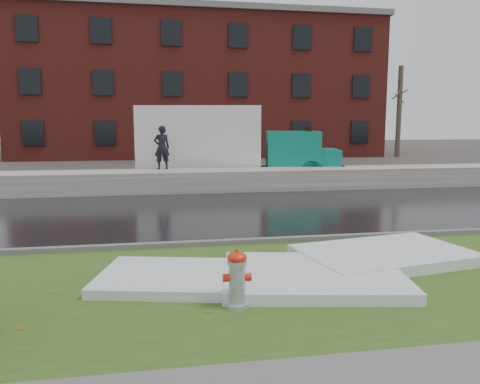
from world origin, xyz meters
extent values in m
plane|color=#47423D|center=(0.00, 0.00, 0.00)|extent=(120.00, 120.00, 0.00)
cube|color=#2D4E1A|center=(0.00, -1.25, 0.02)|extent=(60.00, 4.50, 0.04)
cube|color=black|center=(0.00, 4.50, 0.01)|extent=(60.00, 7.00, 0.03)
cube|color=slate|center=(0.00, 13.00, 0.01)|extent=(60.00, 9.00, 0.03)
cube|color=slate|center=(0.00, 1.00, 0.07)|extent=(60.00, 0.15, 0.14)
cube|color=beige|center=(0.00, 8.70, 0.38)|extent=(60.00, 1.60, 0.75)
cube|color=maroon|center=(2.00, 30.00, 5.00)|extent=(26.00, 12.00, 10.00)
cylinder|color=brown|center=(-6.00, 26.00, 3.25)|extent=(0.36, 0.36, 6.50)
cylinder|color=brown|center=(-6.00, 26.00, 4.20)|extent=(0.84, 1.62, 0.73)
cylinder|color=brown|center=(-6.00, 26.00, 5.10)|extent=(1.08, 1.26, 0.66)
cylinder|color=brown|center=(-6.00, 26.00, 3.60)|extent=(1.40, 0.61, 0.63)
cylinder|color=brown|center=(16.00, 24.00, 3.25)|extent=(0.36, 0.36, 6.50)
cylinder|color=brown|center=(16.00, 24.00, 4.20)|extent=(0.84, 1.62, 0.73)
cylinder|color=brown|center=(16.00, 24.00, 5.10)|extent=(1.08, 1.26, 0.66)
cylinder|color=brown|center=(16.00, 24.00, 3.60)|extent=(1.40, 0.61, 0.63)
cylinder|color=#ADAFB6|center=(-0.37, -2.10, 0.36)|extent=(0.23, 0.23, 0.65)
ellipsoid|color=red|center=(-0.37, -2.10, 0.69)|extent=(0.27, 0.27, 0.15)
cylinder|color=red|center=(-0.37, -2.10, 0.77)|extent=(0.05, 0.05, 0.05)
cylinder|color=red|center=(-0.50, -2.09, 0.43)|extent=(0.10, 0.11, 0.10)
cylinder|color=red|center=(-0.23, -2.11, 0.43)|extent=(0.10, 0.11, 0.10)
cylinder|color=#ADAFB6|center=(-0.36, -1.97, 0.43)|extent=(0.14, 0.10, 0.13)
cube|color=black|center=(1.54, 10.88, 0.58)|extent=(7.12, 2.22, 0.19)
cube|color=silver|center=(0.41, 11.10, 1.86)|extent=(5.11, 3.08, 2.39)
cube|color=#0D7765|center=(4.02, 10.40, 1.33)|extent=(2.40, 2.47, 1.50)
cube|color=#0D7765|center=(5.28, 10.16, 0.97)|extent=(1.41, 2.11, 0.80)
cube|color=black|center=(4.63, 10.28, 1.86)|extent=(0.41, 1.75, 0.80)
cube|color=black|center=(-2.45, 11.65, 0.29)|extent=(1.69, 1.33, 0.59)
cylinder|color=black|center=(4.50, 9.36, 0.49)|extent=(1.01, 0.45, 0.97)
cylinder|color=black|center=(4.85, 11.19, 0.49)|extent=(1.01, 0.45, 0.97)
cylinder|color=black|center=(0.50, 10.14, 0.49)|extent=(1.01, 0.45, 0.97)
cylinder|color=black|center=(0.85, 11.96, 0.49)|extent=(1.01, 0.45, 0.97)
cylinder|color=black|center=(-0.89, 10.40, 0.49)|extent=(1.01, 0.45, 0.97)
cylinder|color=black|center=(-0.54, 12.23, 0.49)|extent=(1.01, 0.45, 0.97)
imported|color=black|center=(-1.14, 9.30, 1.53)|extent=(0.62, 0.46, 1.55)
cube|color=white|center=(0.91, -1.31, 0.12)|extent=(2.91, 2.43, 0.16)
cube|color=white|center=(-1.10, -0.99, 0.11)|extent=(2.50, 2.06, 0.14)
cube|color=white|center=(2.47, -0.50, 0.13)|extent=(3.08, 2.27, 0.18)
camera|label=1|loc=(-1.32, -7.69, 2.34)|focal=35.00mm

